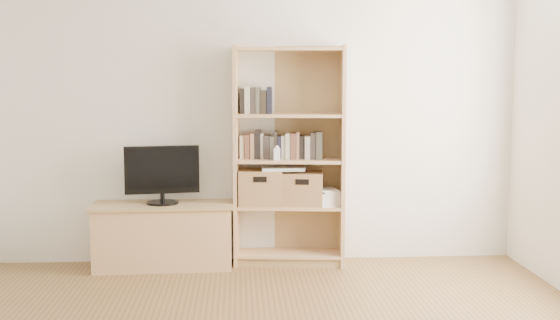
{
  "coord_description": "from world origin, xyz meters",
  "views": [
    {
      "loc": [
        -0.13,
        -3.46,
        1.58
      ],
      "look_at": [
        0.19,
        1.9,
        0.94
      ],
      "focal_mm": 45.0,
      "sensor_mm": 36.0,
      "label": 1
    }
  ],
  "objects": [
    {
      "name": "front_wall",
      "position": [
        0.0,
        -2.5,
        1.3
      ],
      "size": [
        4.5,
        0.02,
        2.6
      ],
      "primitive_type": "cube",
      "color": "white",
      "rests_on": "floor"
    },
    {
      "name": "baby_monitor",
      "position": [
        0.19,
        2.25,
        0.95
      ],
      "size": [
        0.05,
        0.03,
        0.1
      ],
      "primitive_type": "cube",
      "rotation": [
        0.0,
        0.0,
        0.02
      ],
      "color": "white",
      "rests_on": "bookshelf"
    },
    {
      "name": "books_row_upper",
      "position": [
        0.1,
        2.38,
        1.38
      ],
      "size": [
        0.4,
        0.18,
        0.21
      ],
      "primitive_type": "cube",
      "rotation": [
        0.0,
        0.0,
        -0.1
      ],
      "color": "#C2B59B",
      "rests_on": "bookshelf"
    },
    {
      "name": "laptop",
      "position": [
        0.24,
        2.34,
        0.82
      ],
      "size": [
        0.36,
        0.25,
        0.03
      ],
      "primitive_type": "cube",
      "rotation": [
        0.0,
        0.0,
        0.03
      ],
      "color": "white",
      "rests_on": "basket_left"
    },
    {
      "name": "television",
      "position": [
        -0.76,
        2.29,
        0.77
      ],
      "size": [
        0.61,
        0.14,
        0.48
      ],
      "primitive_type": "cube",
      "rotation": [
        0.0,
        0.0,
        0.16
      ],
      "color": "black",
      "rests_on": "tv_stand"
    },
    {
      "name": "bookshelf",
      "position": [
        0.3,
        2.34,
        0.92
      ],
      "size": [
        0.94,
        0.41,
        1.83
      ],
      "primitive_type": "cube",
      "rotation": [
        0.0,
        0.0,
        -0.1
      ],
      "color": "tan",
      "rests_on": "floor"
    },
    {
      "name": "magazine_stack",
      "position": [
        0.61,
        2.3,
        0.57
      ],
      "size": [
        0.22,
        0.28,
        0.11
      ],
      "primitive_type": "cube",
      "rotation": [
        0.0,
        0.0,
        0.2
      ],
      "color": "#BDB8AF",
      "rests_on": "bookshelf"
    },
    {
      "name": "books_row_mid",
      "position": [
        0.3,
        2.36,
        1.0
      ],
      "size": [
        0.77,
        0.22,
        0.2
      ],
      "primitive_type": "cube",
      "rotation": [
        0.0,
        0.0,
        -0.1
      ],
      "color": "#C2B59B",
      "rests_on": "bookshelf"
    },
    {
      "name": "basket_right",
      "position": [
        0.41,
        2.32,
        0.65
      ],
      "size": [
        0.37,
        0.32,
        0.27
      ],
      "primitive_type": "cube",
      "rotation": [
        0.0,
        0.0,
        -0.13
      ],
      "color": "#9D6E47",
      "rests_on": "bookshelf"
    },
    {
      "name": "tv_stand",
      "position": [
        -0.76,
        2.29,
        0.26
      ],
      "size": [
        1.13,
        0.46,
        0.51
      ],
      "primitive_type": "cube",
      "rotation": [
        0.0,
        0.0,
        0.04
      ],
      "color": "tan",
      "rests_on": "floor"
    },
    {
      "name": "basket_left",
      "position": [
        0.06,
        2.36,
        0.66
      ],
      "size": [
        0.37,
        0.31,
        0.29
      ],
      "primitive_type": "cube",
      "rotation": [
        0.0,
        0.0,
        -0.05
      ],
      "color": "#9D6E47",
      "rests_on": "bookshelf"
    },
    {
      "name": "back_wall",
      "position": [
        0.0,
        2.5,
        1.3
      ],
      "size": [
        4.5,
        0.02,
        2.6
      ],
      "primitive_type": "cube",
      "color": "white",
      "rests_on": "floor"
    }
  ]
}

